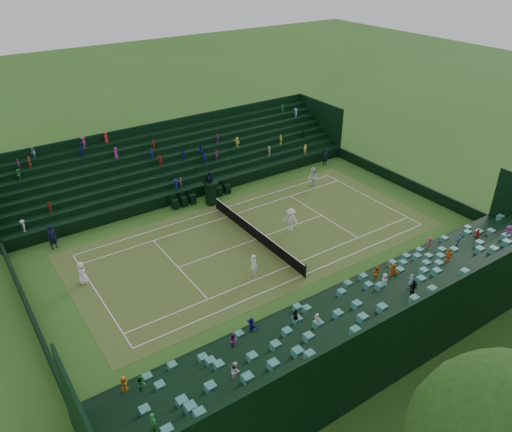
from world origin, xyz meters
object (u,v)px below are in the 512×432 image
object	(u,v)px
tennis_net	(256,233)
umpire_chair	(211,191)
player_near_west	(82,273)
player_far_east	(291,220)
player_near_east	(254,266)
player_far_west	(313,178)

from	to	relation	value
tennis_net	umpire_chair	xyz separation A→B (m)	(-6.74, 0.03, 0.73)
umpire_chair	player_near_west	world-z (taller)	umpire_chair
player_near_west	player_far_east	xyz separation A→B (m)	(2.27, 15.15, 0.13)
tennis_net	player_near_east	bearing A→B (deg)	-36.04
umpire_chair	player_near_west	bearing A→B (deg)	-68.44
player_near_east	player_far_east	bearing A→B (deg)	-73.69
tennis_net	player_far_west	world-z (taller)	player_far_west
player_near_east	player_far_east	distance (m)	6.53
umpire_chair	player_near_east	bearing A→B (deg)	-14.70
player_near_west	player_near_east	distance (m)	11.06
player_near_west	player_far_east	distance (m)	15.32
player_near_west	player_far_west	size ratio (longest dim) A/B	0.85
player_far_east	player_near_east	bearing A→B (deg)	-87.98
player_far_west	umpire_chair	bearing A→B (deg)	-94.44
player_near_west	player_far_west	world-z (taller)	player_far_west
tennis_net	player_far_east	size ratio (longest dim) A/B	6.27
umpire_chair	player_near_east	xyz separation A→B (m)	(10.46, -2.74, -0.40)
tennis_net	umpire_chair	world-z (taller)	umpire_chair
player_far_west	player_far_east	bearing A→B (deg)	-42.28
umpire_chair	player_far_west	xyz separation A→B (m)	(2.34, 9.06, -0.32)
umpire_chair	player_far_east	size ratio (longest dim) A/B	1.58
tennis_net	player_far_west	size ratio (longest dim) A/B	6.19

